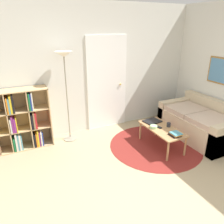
{
  "coord_description": "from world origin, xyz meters",
  "views": [
    {
      "loc": [
        -1.54,
        -1.49,
        2.16
      ],
      "look_at": [
        -0.13,
        1.48,
        0.85
      ],
      "focal_mm": 35.0,
      "sensor_mm": 36.0,
      "label": 1
    }
  ],
  "objects_px": {
    "floor_lamp": "(65,66)",
    "couch": "(201,123)",
    "cup": "(169,125)",
    "laptop": "(152,121)",
    "coffee_table": "(162,130)",
    "bookshelf": "(15,122)",
    "bowl": "(154,127)"
  },
  "relations": [
    {
      "from": "floor_lamp",
      "to": "coffee_table",
      "type": "relative_size",
      "value": 1.85
    },
    {
      "from": "floor_lamp",
      "to": "couch",
      "type": "xyz_separation_m",
      "value": [
        2.49,
        -1.02,
        -1.19
      ]
    },
    {
      "from": "cup",
      "to": "floor_lamp",
      "type": "bearing_deg",
      "value": 147.21
    },
    {
      "from": "floor_lamp",
      "to": "couch",
      "type": "height_order",
      "value": "floor_lamp"
    },
    {
      "from": "floor_lamp",
      "to": "couch",
      "type": "relative_size",
      "value": 1.11
    },
    {
      "from": "bowl",
      "to": "cup",
      "type": "bearing_deg",
      "value": -13.98
    },
    {
      "from": "couch",
      "to": "bowl",
      "type": "bearing_deg",
      "value": 177.7
    },
    {
      "from": "bookshelf",
      "to": "cup",
      "type": "distance_m",
      "value": 2.81
    },
    {
      "from": "bookshelf",
      "to": "floor_lamp",
      "type": "bearing_deg",
      "value": -4.21
    },
    {
      "from": "bookshelf",
      "to": "laptop",
      "type": "height_order",
      "value": "bookshelf"
    },
    {
      "from": "bookshelf",
      "to": "cup",
      "type": "height_order",
      "value": "bookshelf"
    },
    {
      "from": "floor_lamp",
      "to": "couch",
      "type": "bearing_deg",
      "value": -22.23
    },
    {
      "from": "floor_lamp",
      "to": "cup",
      "type": "bearing_deg",
      "value": -32.79
    },
    {
      "from": "couch",
      "to": "laptop",
      "type": "distance_m",
      "value": 1.06
    },
    {
      "from": "bookshelf",
      "to": "coffee_table",
      "type": "relative_size",
      "value": 1.2
    },
    {
      "from": "laptop",
      "to": "bookshelf",
      "type": "bearing_deg",
      "value": 161.86
    },
    {
      "from": "couch",
      "to": "floor_lamp",
      "type": "bearing_deg",
      "value": 157.77
    },
    {
      "from": "laptop",
      "to": "floor_lamp",
      "type": "bearing_deg",
      "value": 153.78
    },
    {
      "from": "bookshelf",
      "to": "floor_lamp",
      "type": "xyz_separation_m",
      "value": [
        0.96,
        -0.07,
        0.94
      ]
    },
    {
      "from": "coffee_table",
      "to": "bookshelf",
      "type": "bearing_deg",
      "value": 155.46
    },
    {
      "from": "laptop",
      "to": "cup",
      "type": "height_order",
      "value": "cup"
    },
    {
      "from": "couch",
      "to": "cup",
      "type": "height_order",
      "value": "couch"
    },
    {
      "from": "bookshelf",
      "to": "bowl",
      "type": "relative_size",
      "value": 8.51
    },
    {
      "from": "cup",
      "to": "laptop",
      "type": "bearing_deg",
      "value": 114.47
    },
    {
      "from": "coffee_table",
      "to": "laptop",
      "type": "relative_size",
      "value": 2.66
    },
    {
      "from": "floor_lamp",
      "to": "laptop",
      "type": "xyz_separation_m",
      "value": [
        1.48,
        -0.73,
        -1.07
      ]
    },
    {
      "from": "coffee_table",
      "to": "cup",
      "type": "relative_size",
      "value": 12.29
    },
    {
      "from": "bookshelf",
      "to": "coffee_table",
      "type": "height_order",
      "value": "bookshelf"
    },
    {
      "from": "bookshelf",
      "to": "bowl",
      "type": "bearing_deg",
      "value": -24.46
    },
    {
      "from": "bookshelf",
      "to": "bowl",
      "type": "xyz_separation_m",
      "value": [
        2.29,
        -1.04,
        -0.12
      ]
    },
    {
      "from": "bookshelf",
      "to": "coffee_table",
      "type": "bearing_deg",
      "value": -24.54
    },
    {
      "from": "bookshelf",
      "to": "coffee_table",
      "type": "distance_m",
      "value": 2.68
    }
  ]
}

